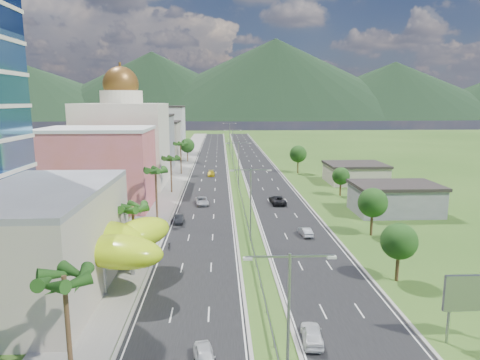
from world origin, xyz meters
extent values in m
plane|color=#2D5119|center=(0.00, 0.00, 0.00)|extent=(500.00, 500.00, 0.00)
cube|color=black|center=(-7.50, 90.00, 0.02)|extent=(11.00, 260.00, 0.04)
cube|color=black|center=(7.50, 90.00, 0.02)|extent=(11.00, 260.00, 0.04)
cube|color=gray|center=(-17.00, 90.00, 0.06)|extent=(7.00, 260.00, 0.12)
cube|color=gray|center=(0.00, 72.00, 0.62)|extent=(0.08, 216.00, 0.28)
cube|color=gray|center=(0.00, 174.00, 0.35)|extent=(0.10, 0.12, 0.70)
cylinder|color=gray|center=(0.00, -25.00, 5.50)|extent=(0.20, 0.20, 11.00)
cube|color=gray|center=(-1.44, -25.00, 10.80)|extent=(2.88, 0.12, 0.12)
cube|color=gray|center=(1.44, -25.00, 10.80)|extent=(2.88, 0.12, 0.12)
cube|color=silver|center=(-2.72, -25.00, 10.70)|extent=(0.60, 0.25, 0.18)
cube|color=silver|center=(2.72, -25.00, 10.70)|extent=(0.60, 0.25, 0.18)
cylinder|color=gray|center=(0.00, 10.00, 5.50)|extent=(0.20, 0.20, 11.00)
cube|color=gray|center=(-1.44, 10.00, 10.80)|extent=(2.88, 0.12, 0.12)
cube|color=gray|center=(1.44, 10.00, 10.80)|extent=(2.88, 0.12, 0.12)
cube|color=silver|center=(-2.72, 10.00, 10.70)|extent=(0.60, 0.25, 0.18)
cube|color=silver|center=(2.72, 10.00, 10.70)|extent=(0.60, 0.25, 0.18)
cylinder|color=gray|center=(0.00, 50.00, 5.50)|extent=(0.20, 0.20, 11.00)
cube|color=gray|center=(-1.44, 50.00, 10.80)|extent=(2.88, 0.12, 0.12)
cube|color=gray|center=(1.44, 50.00, 10.80)|extent=(2.88, 0.12, 0.12)
cube|color=silver|center=(-2.72, 50.00, 10.70)|extent=(0.60, 0.25, 0.18)
cube|color=silver|center=(2.72, 50.00, 10.70)|extent=(0.60, 0.25, 0.18)
cylinder|color=gray|center=(0.00, 95.00, 5.50)|extent=(0.20, 0.20, 11.00)
cube|color=gray|center=(-1.44, 95.00, 10.80)|extent=(2.88, 0.12, 0.12)
cube|color=gray|center=(1.44, 95.00, 10.80)|extent=(2.88, 0.12, 0.12)
cube|color=silver|center=(-2.72, 95.00, 10.70)|extent=(0.60, 0.25, 0.18)
cube|color=silver|center=(2.72, 95.00, 10.70)|extent=(0.60, 0.25, 0.18)
cylinder|color=gray|center=(0.00, 140.00, 5.50)|extent=(0.20, 0.20, 11.00)
cube|color=gray|center=(-1.44, 140.00, 10.80)|extent=(2.88, 0.12, 0.12)
cube|color=gray|center=(1.44, 140.00, 10.80)|extent=(2.88, 0.12, 0.12)
cube|color=silver|center=(-2.72, 140.00, 10.70)|extent=(0.60, 0.25, 0.18)
cube|color=silver|center=(2.72, 140.00, 10.70)|extent=(0.60, 0.25, 0.18)
cylinder|color=gray|center=(-24.00, -2.00, 2.00)|extent=(0.50, 0.50, 4.00)
cylinder|color=gray|center=(-17.00, -7.00, 2.00)|extent=(0.50, 0.50, 4.00)
cylinder|color=gray|center=(-21.00, -10.00, 2.00)|extent=(0.50, 0.50, 4.00)
cylinder|color=gray|center=(-15.00, -2.00, 2.00)|extent=(0.50, 0.50, 4.00)
cube|color=#D06155|center=(-28.00, 32.00, 7.50)|extent=(20.00, 15.00, 15.00)
cube|color=beige|center=(-28.00, 55.00, 10.00)|extent=(20.00, 20.00, 20.00)
cylinder|color=beige|center=(-28.00, 55.00, 21.50)|extent=(10.00, 10.00, 3.00)
sphere|color=brown|center=(-28.00, 55.00, 24.50)|extent=(8.40, 8.40, 8.40)
cube|color=slate|center=(-27.00, 80.00, 8.00)|extent=(16.00, 15.00, 16.00)
cube|color=#B7AD97|center=(-27.00, 102.00, 6.50)|extent=(16.00, 15.00, 13.00)
cube|color=silver|center=(-27.00, 125.00, 9.00)|extent=(16.00, 15.00, 18.00)
cylinder|color=gray|center=(15.00, -18.00, 1.60)|extent=(0.24, 0.24, 3.20)
cube|color=#D85919|center=(17.00, -18.00, 4.60)|extent=(5.20, 0.35, 3.20)
cube|color=slate|center=(28.00, 25.00, 2.50)|extent=(15.00, 10.00, 5.00)
cube|color=#B7AD97|center=(30.00, 55.00, 2.20)|extent=(14.00, 12.00, 4.40)
cylinder|color=#47301C|center=(-15.50, -22.00, 4.25)|extent=(0.36, 0.36, 8.50)
cylinder|color=#47301C|center=(-15.50, 2.00, 3.75)|extent=(0.36, 0.36, 7.50)
cylinder|color=#47301C|center=(-15.50, 22.00, 4.50)|extent=(0.36, 0.36, 9.00)
cylinder|color=#47301C|center=(-15.50, 45.00, 4.00)|extent=(0.36, 0.36, 8.00)
cylinder|color=#47301C|center=(-15.50, 70.00, 4.40)|extent=(0.36, 0.36, 8.80)
cylinder|color=#47301C|center=(-15.50, 95.00, 2.45)|extent=(0.40, 0.40, 4.90)
sphere|color=#204A17|center=(-15.50, 95.00, 5.60)|extent=(4.90, 4.90, 4.90)
cylinder|color=#47301C|center=(16.00, -5.00, 2.10)|extent=(0.40, 0.40, 4.20)
sphere|color=#204A17|center=(16.00, -5.00, 4.80)|extent=(4.20, 4.20, 4.20)
cylinder|color=#47301C|center=(19.00, 12.00, 2.27)|extent=(0.40, 0.40, 4.55)
sphere|color=#204A17|center=(19.00, 12.00, 5.20)|extent=(4.55, 4.55, 4.55)
cylinder|color=#47301C|center=(22.00, 40.00, 1.92)|extent=(0.40, 0.40, 3.85)
sphere|color=#204A17|center=(22.00, 40.00, 4.40)|extent=(3.85, 3.85, 3.85)
cylinder|color=#47301C|center=(18.00, 70.00, 2.45)|extent=(0.40, 0.40, 4.90)
sphere|color=#204A17|center=(18.00, 70.00, 5.60)|extent=(4.90, 4.90, 4.90)
imported|color=silver|center=(-5.78, -20.15, 0.71)|extent=(2.20, 4.16, 1.35)
imported|color=black|center=(-11.52, 20.36, 0.72)|extent=(1.63, 4.16, 1.35)
imported|color=#A7AAAF|center=(-8.17, 33.10, 0.77)|extent=(3.12, 5.53, 1.46)
imported|color=gold|center=(-6.93, 66.34, 0.72)|extent=(1.92, 4.71, 1.37)
imported|color=white|center=(3.39, -17.33, 0.78)|extent=(2.16, 4.49, 1.48)
imported|color=#929599|center=(8.68, 12.08, 0.70)|extent=(1.79, 4.15, 1.33)
imported|color=black|center=(7.15, 33.03, 0.87)|extent=(3.14, 6.12, 1.65)
imported|color=black|center=(-11.74, 7.38, 0.65)|extent=(0.68, 1.95, 1.23)
camera|label=1|loc=(-4.44, -50.89, 20.65)|focal=32.00mm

